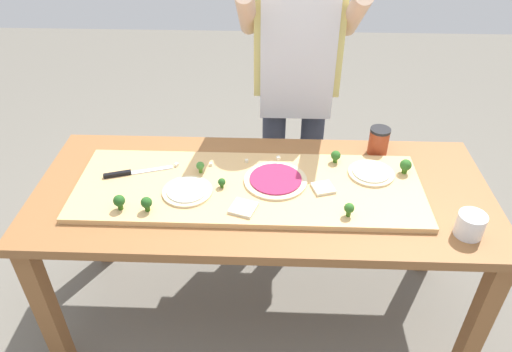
% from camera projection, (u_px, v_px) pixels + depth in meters
% --- Properties ---
extents(ground_plane, '(8.00, 8.00, 0.00)m').
position_uv_depth(ground_plane, '(261.00, 309.00, 2.36)').
color(ground_plane, '#6B665B').
extents(prep_table, '(1.83, 0.76, 0.76)m').
position_uv_depth(prep_table, '(262.00, 207.00, 1.97)').
color(prep_table, brown).
rests_on(prep_table, ground).
extents(cutting_board, '(1.38, 0.47, 0.02)m').
position_uv_depth(cutting_board, '(249.00, 187.00, 1.90)').
color(cutting_board, tan).
rests_on(cutting_board, prep_table).
extents(chefs_knife, '(0.27, 0.11, 0.02)m').
position_uv_depth(chefs_knife, '(129.00, 173.00, 1.95)').
color(chefs_knife, '#B7BABF').
rests_on(chefs_knife, cutting_board).
extents(pizza_whole_white_garlic, '(0.20, 0.20, 0.02)m').
position_uv_depth(pizza_whole_white_garlic, '(187.00, 191.00, 1.86)').
color(pizza_whole_white_garlic, beige).
rests_on(pizza_whole_white_garlic, cutting_board).
extents(pizza_whole_beet_magenta, '(0.25, 0.25, 0.02)m').
position_uv_depth(pizza_whole_beet_magenta, '(276.00, 180.00, 1.91)').
color(pizza_whole_beet_magenta, beige).
rests_on(pizza_whole_beet_magenta, cutting_board).
extents(pizza_whole_cheese_artichoke, '(0.19, 0.19, 0.02)m').
position_uv_depth(pizza_whole_cheese_artichoke, '(371.00, 173.00, 1.95)').
color(pizza_whole_cheese_artichoke, beige).
rests_on(pizza_whole_cheese_artichoke, cutting_board).
extents(pizza_slice_near_right, '(0.11, 0.11, 0.01)m').
position_uv_depth(pizza_slice_near_right, '(243.00, 208.00, 1.77)').
color(pizza_slice_near_right, beige).
rests_on(pizza_slice_near_right, cutting_board).
extents(pizza_slice_far_left, '(0.10, 0.10, 0.01)m').
position_uv_depth(pizza_slice_far_left, '(323.00, 188.00, 1.87)').
color(pizza_slice_far_left, beige).
rests_on(pizza_slice_far_left, cutting_board).
extents(broccoli_floret_back_mid, '(0.03, 0.03, 0.04)m').
position_uv_depth(broccoli_floret_back_mid, '(222.00, 182.00, 1.87)').
color(broccoli_floret_back_mid, '#2C5915').
rests_on(broccoli_floret_back_mid, cutting_board).
extents(broccoli_floret_front_right, '(0.04, 0.04, 0.06)m').
position_uv_depth(broccoli_floret_front_right, '(349.00, 209.00, 1.73)').
color(broccoli_floret_front_right, '#366618').
rests_on(broccoli_floret_front_right, cutting_board).
extents(broccoli_floret_back_left, '(0.04, 0.04, 0.06)m').
position_uv_depth(broccoli_floret_back_left, '(119.00, 201.00, 1.76)').
color(broccoli_floret_back_left, '#2C5915').
rests_on(broccoli_floret_back_left, cutting_board).
extents(broccoli_floret_center_left, '(0.05, 0.05, 0.06)m').
position_uv_depth(broccoli_floret_center_left, '(406.00, 165.00, 1.94)').
color(broccoli_floret_center_left, '#366618').
rests_on(broccoli_floret_center_left, cutting_board).
extents(broccoli_floret_center_right, '(0.04, 0.04, 0.06)m').
position_uv_depth(broccoli_floret_center_right, '(147.00, 203.00, 1.75)').
color(broccoli_floret_center_right, '#2C5915').
rests_on(broccoli_floret_center_right, cutting_board).
extents(broccoli_floret_front_left, '(0.04, 0.04, 0.06)m').
position_uv_depth(broccoli_floret_front_left, '(336.00, 156.00, 2.01)').
color(broccoli_floret_front_left, '#366618').
rests_on(broccoli_floret_front_left, cutting_board).
extents(broccoli_floret_front_mid, '(0.03, 0.03, 0.05)m').
position_uv_depth(broccoli_floret_front_mid, '(200.00, 166.00, 1.95)').
color(broccoli_floret_front_mid, '#487A23').
rests_on(broccoli_floret_front_mid, cutting_board).
extents(cheese_crumble_a, '(0.02, 0.02, 0.01)m').
position_uv_depth(cheese_crumble_a, '(177.00, 165.00, 2.00)').
color(cheese_crumble_a, white).
rests_on(cheese_crumble_a, cutting_board).
extents(cheese_crumble_b, '(0.02, 0.02, 0.02)m').
position_uv_depth(cheese_crumble_b, '(278.00, 158.00, 2.04)').
color(cheese_crumble_b, white).
rests_on(cheese_crumble_b, cutting_board).
extents(cheese_crumble_c, '(0.02, 0.02, 0.01)m').
position_uv_depth(cheese_crumble_c, '(247.00, 161.00, 2.02)').
color(cheese_crumble_c, silver).
rests_on(cheese_crumble_c, cutting_board).
extents(cheese_crumble_d, '(0.01, 0.01, 0.01)m').
position_uv_depth(cheese_crumble_d, '(211.00, 164.00, 2.00)').
color(cheese_crumble_d, silver).
rests_on(cheese_crumble_d, cutting_board).
extents(flour_cup, '(0.10, 0.10, 0.09)m').
position_uv_depth(flour_cup, '(470.00, 226.00, 1.68)').
color(flour_cup, white).
rests_on(flour_cup, prep_table).
extents(sauce_jar, '(0.09, 0.09, 0.12)m').
position_uv_depth(sauce_jar, '(379.00, 141.00, 2.09)').
color(sauce_jar, '#99381E').
rests_on(sauce_jar, prep_table).
extents(cook_center, '(0.54, 0.39, 1.67)m').
position_uv_depth(cook_center, '(297.00, 69.00, 2.27)').
color(cook_center, '#333847').
rests_on(cook_center, ground).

